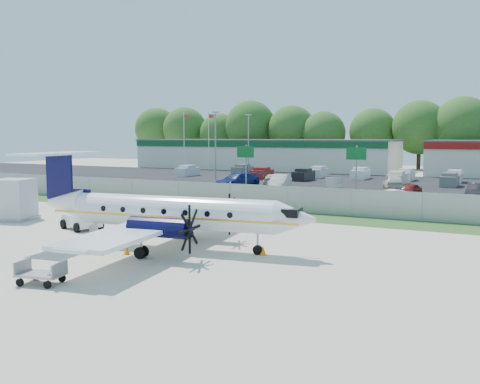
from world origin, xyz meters
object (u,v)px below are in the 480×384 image
at_px(baggage_cart_near, 109,234).
at_px(baggage_cart_far, 41,274).
at_px(pushback_tug, 83,219).
at_px(service_container, 14,201).
at_px(aircraft, 168,212).

bearing_deg(baggage_cart_near, baggage_cart_far, -67.25).
relative_size(pushback_tug, service_container, 0.89).
distance_m(aircraft, baggage_cart_near, 4.05).
distance_m(aircraft, service_container, 15.40).
bearing_deg(pushback_tug, service_container, 173.75).
bearing_deg(aircraft, baggage_cart_far, -93.50).
relative_size(aircraft, pushback_tug, 5.58).
relative_size(pushback_tug, baggage_cart_far, 1.48).
distance_m(aircraft, baggage_cart_far, 8.20).
bearing_deg(pushback_tug, aircraft, -15.39).
bearing_deg(pushback_tug, baggage_cart_far, -53.82).
height_order(aircraft, service_container, aircraft).
xyz_separation_m(aircraft, baggage_cart_far, (-0.49, -8.05, -1.47)).
distance_m(pushback_tug, baggage_cart_near, 4.86).
relative_size(baggage_cart_near, service_container, 0.65).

